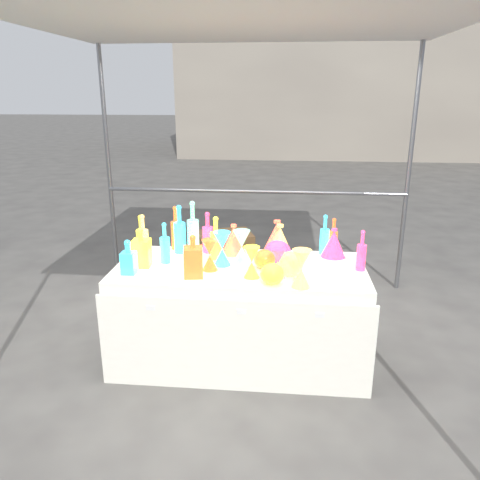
# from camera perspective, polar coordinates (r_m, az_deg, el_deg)

# --- Properties ---
(ground) EXTENTS (80.00, 80.00, 0.00)m
(ground) POSITION_cam_1_polar(r_m,az_deg,el_deg) (3.72, 0.00, -14.11)
(ground) COLOR slate
(ground) RESTS_ON ground
(canopy_tent) EXTENTS (3.15, 3.15, 2.46)m
(canopy_tent) POSITION_cam_1_polar(r_m,az_deg,el_deg) (3.20, 0.02, 25.33)
(canopy_tent) COLOR gray
(canopy_tent) RESTS_ON ground
(display_table) EXTENTS (1.84, 0.83, 0.75)m
(display_table) POSITION_cam_1_polar(r_m,az_deg,el_deg) (3.53, -0.01, -9.00)
(display_table) COLOR white
(display_table) RESTS_ON ground
(background_building) EXTENTS (14.00, 6.00, 6.00)m
(background_building) POSITION_cam_1_polar(r_m,az_deg,el_deg) (17.58, 18.80, 20.09)
(background_building) COLOR #A69C8A
(background_building) RESTS_ON ground
(cardboard_box_closed) EXTENTS (0.71, 0.61, 0.43)m
(cardboard_box_closed) POSITION_cam_1_polar(r_m,az_deg,el_deg) (5.34, -1.84, -1.39)
(cardboard_box_closed) COLOR #A37649
(cardboard_box_closed) RESTS_ON ground
(cardboard_box_flat) EXTENTS (0.70, 0.57, 0.05)m
(cardboard_box_flat) POSITION_cam_1_polar(r_m,az_deg,el_deg) (5.59, 8.59, -2.81)
(cardboard_box_flat) COLOR #A37649
(cardboard_box_flat) RESTS_ON ground
(bottle_0) EXTENTS (0.09, 0.09, 0.32)m
(bottle_0) POSITION_cam_1_polar(r_m,az_deg,el_deg) (3.66, -11.91, 0.61)
(bottle_0) COLOR #E05615
(bottle_0) RESTS_ON display_table
(bottle_1) EXTENTS (0.11, 0.11, 0.38)m
(bottle_1) POSITION_cam_1_polar(r_m,az_deg,el_deg) (3.65, -7.38, 1.33)
(bottle_1) COLOR #209E1C
(bottle_1) RESTS_ON display_table
(bottle_2) EXTENTS (0.08, 0.08, 0.35)m
(bottle_2) POSITION_cam_1_polar(r_m,az_deg,el_deg) (3.74, -7.84, 1.50)
(bottle_2) COLOR orange
(bottle_2) RESTS_ON display_table
(bottle_3) EXTENTS (0.09, 0.09, 0.32)m
(bottle_3) POSITION_cam_1_polar(r_m,az_deg,el_deg) (3.64, -3.97, 0.95)
(bottle_3) COLOR #1E3EB4
(bottle_3) RESTS_ON display_table
(bottle_4) EXTENTS (0.09, 0.09, 0.33)m
(bottle_4) POSITION_cam_1_polar(r_m,az_deg,el_deg) (3.62, -11.71, 0.54)
(bottle_4) COLOR #13786B
(bottle_4) RESTS_ON display_table
(bottle_5) EXTENTS (0.11, 0.11, 0.42)m
(bottle_5) POSITION_cam_1_polar(r_m,az_deg,el_deg) (3.62, -5.76, 1.55)
(bottle_5) COLOR #CD2965
(bottle_5) RESTS_ON display_table
(bottle_6) EXTENTS (0.11, 0.11, 0.33)m
(bottle_6) POSITION_cam_1_polar(r_m,az_deg,el_deg) (3.49, -2.95, 0.26)
(bottle_6) COLOR #E05615
(bottle_6) RESTS_ON display_table
(bottle_7) EXTENTS (0.09, 0.09, 0.31)m
(bottle_7) POSITION_cam_1_polar(r_m,az_deg,el_deg) (3.45, -9.14, -0.35)
(bottle_7) COLOR #209E1C
(bottle_7) RESTS_ON display_table
(decanter_0) EXTENTS (0.13, 0.13, 0.29)m
(decanter_0) POSITION_cam_1_polar(r_m,az_deg,el_deg) (3.41, -11.94, -0.87)
(decanter_0) COLOR #E05615
(decanter_0) RESTS_ON display_table
(decanter_1) EXTENTS (0.15, 0.15, 0.30)m
(decanter_1) POSITION_cam_1_polar(r_m,az_deg,el_deg) (3.17, -5.73, -1.94)
(decanter_1) COLOR orange
(decanter_1) RESTS_ON display_table
(decanter_2) EXTENTS (0.10, 0.10, 0.24)m
(decanter_2) POSITION_cam_1_polar(r_m,az_deg,el_deg) (3.31, -13.46, -2.00)
(decanter_2) COLOR #209E1C
(decanter_2) RESTS_ON display_table
(hourglass_0) EXTENTS (0.11, 0.11, 0.22)m
(hourglass_0) POSITION_cam_1_polar(r_m,az_deg,el_deg) (3.29, -3.70, -1.82)
(hourglass_0) COLOR orange
(hourglass_0) RESTS_ON display_table
(hourglass_1) EXTENTS (0.12, 0.12, 0.20)m
(hourglass_1) POSITION_cam_1_polar(r_m,az_deg,el_deg) (3.16, 4.70, -2.86)
(hourglass_1) COLOR #1E3EB4
(hourglass_1) RESTS_ON display_table
(hourglass_2) EXTENTS (0.13, 0.13, 0.25)m
(hourglass_2) POSITION_cam_1_polar(r_m,az_deg,el_deg) (3.02, 7.48, -3.49)
(hourglass_2) COLOR #13786B
(hourglass_2) RESTS_ON display_table
(hourglass_3) EXTENTS (0.13, 0.13, 0.25)m
(hourglass_3) POSITION_cam_1_polar(r_m,az_deg,el_deg) (3.41, 0.21, -0.83)
(hourglass_3) COLOR #CD2965
(hourglass_3) RESTS_ON display_table
(hourglass_4) EXTENTS (0.11, 0.11, 0.22)m
(hourglass_4) POSITION_cam_1_polar(r_m,az_deg,el_deg) (3.15, 1.42, -2.72)
(hourglass_4) COLOR #E05615
(hourglass_4) RESTS_ON display_table
(hourglass_5) EXTENTS (0.13, 0.13, 0.25)m
(hourglass_5) POSITION_cam_1_polar(r_m,az_deg,el_deg) (3.37, -2.19, -1.07)
(hourglass_5) COLOR #209E1C
(hourglass_5) RESTS_ON display_table
(globe_0) EXTENTS (0.16, 0.16, 0.13)m
(globe_0) POSITION_cam_1_polar(r_m,az_deg,el_deg) (3.06, 3.94, -4.28)
(globe_0) COLOR #E05615
(globe_0) RESTS_ON display_table
(globe_1) EXTENTS (0.22, 0.22, 0.15)m
(globe_1) POSITION_cam_1_polar(r_m,az_deg,el_deg) (3.22, 6.16, -3.05)
(globe_1) COLOR #13786B
(globe_1) RESTS_ON display_table
(globe_2) EXTENTS (0.18, 0.18, 0.12)m
(globe_2) POSITION_cam_1_polar(r_m,az_deg,el_deg) (3.33, 3.01, -2.47)
(globe_2) COLOR orange
(globe_2) RESTS_ON display_table
(globe_3) EXTENTS (0.20, 0.20, 0.16)m
(globe_3) POSITION_cam_1_polar(r_m,az_deg,el_deg) (3.43, 4.59, -1.62)
(globe_3) COLOR #1E3EB4
(globe_3) RESTS_ON display_table
(lampshade_0) EXTENTS (0.26, 0.26, 0.23)m
(lampshade_0) POSITION_cam_1_polar(r_m,az_deg,el_deg) (3.62, -0.77, 0.12)
(lampshade_0) COLOR yellow
(lampshade_0) RESTS_ON display_table
(lampshade_1) EXTENTS (0.28, 0.28, 0.28)m
(lampshade_1) POSITION_cam_1_polar(r_m,az_deg,el_deg) (3.59, 4.51, 0.28)
(lampshade_1) COLOR yellow
(lampshade_1) RESTS_ON display_table
(lampshade_2) EXTENTS (0.19, 0.19, 0.22)m
(lampshade_2) POSITION_cam_1_polar(r_m,az_deg,el_deg) (3.62, 11.35, -0.31)
(lampshade_2) COLOR #1E3EB4
(lampshade_2) RESTS_ON display_table
(lampshade_3) EXTENTS (0.29, 0.29, 0.26)m
(lampshade_3) POSITION_cam_1_polar(r_m,az_deg,el_deg) (3.53, 4.88, -0.15)
(lampshade_3) COLOR #13786B
(lampshade_3) RESTS_ON display_table
(bottle_8) EXTENTS (0.08, 0.08, 0.32)m
(bottle_8) POSITION_cam_1_polar(r_m,az_deg,el_deg) (3.64, 10.28, 0.63)
(bottle_8) COLOR #209E1C
(bottle_8) RESTS_ON display_table
(bottle_9) EXTENTS (0.08, 0.08, 0.29)m
(bottle_9) POSITION_cam_1_polar(r_m,az_deg,el_deg) (3.65, 11.30, 0.41)
(bottle_9) COLOR orange
(bottle_9) RESTS_ON display_table
(bottle_10) EXTENTS (0.08, 0.08, 0.30)m
(bottle_10) POSITION_cam_1_polar(r_m,az_deg,el_deg) (3.37, 14.61, -1.23)
(bottle_10) COLOR #1E3EB4
(bottle_10) RESTS_ON display_table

